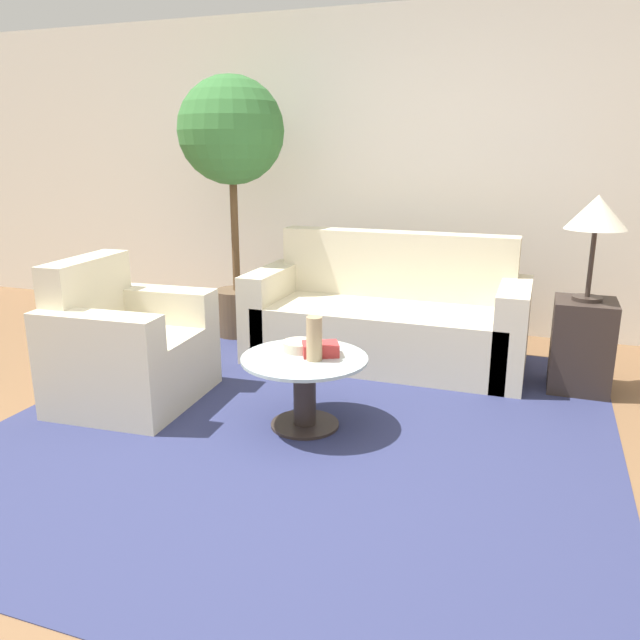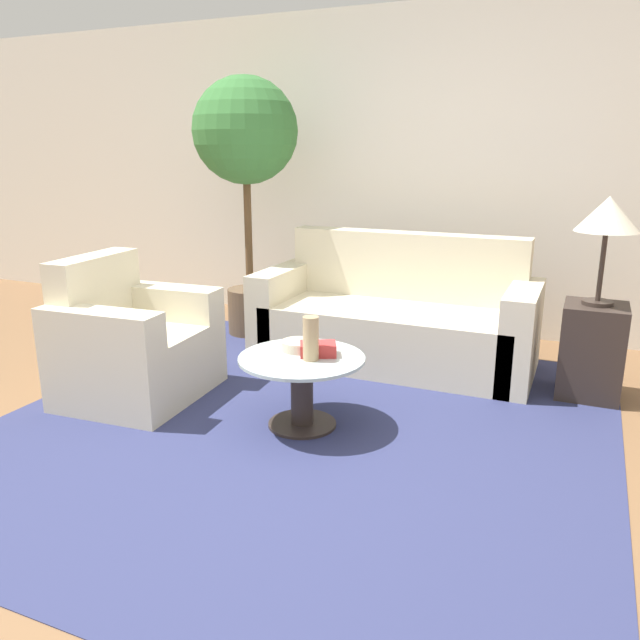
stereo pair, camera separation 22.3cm
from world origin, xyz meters
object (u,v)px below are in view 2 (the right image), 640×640
armchair (130,349)px  coffee_table (302,381)px  potted_plant (246,148)px  book_stack (318,349)px  table_lamp (608,217)px  vase (311,338)px  bowl (298,346)px  sofa_main (396,321)px

armchair → coffee_table: size_ratio=1.32×
armchair → coffee_table: 1.17m
potted_plant → book_stack: potted_plant is taller
table_lamp → vase: (-1.38, -1.14, -0.58)m
armchair → book_stack: armchair is taller
bowl → book_stack: bearing=-14.0°
sofa_main → coffee_table: 1.29m
potted_plant → table_lamp: bearing=-8.1°
armchair → table_lamp: table_lamp is taller
armchair → sofa_main: bearing=-49.4°
coffee_table → bowl: 0.20m
table_lamp → bowl: table_lamp is taller
coffee_table → table_lamp: (1.45, 1.11, 0.85)m
vase → book_stack: 0.12m
armchair → vase: 1.26m
armchair → table_lamp: bearing=-70.6°
sofa_main → armchair: (-1.32, -1.28, 0.00)m
armchair → book_stack: size_ratio=3.93×
sofa_main → armchair: bearing=-135.8°
potted_plant → bowl: 2.07m
table_lamp → potted_plant: bearing=171.9°
coffee_table → armchair: bearing=-180.0°
armchair → potted_plant: 1.91m
sofa_main → bowl: (-0.21, -1.19, 0.14)m
sofa_main → bowl: 1.22m
potted_plant → vase: potted_plant is taller
potted_plant → vase: (1.23, -1.51, -0.97)m
book_stack → table_lamp: bearing=11.6°
bowl → sofa_main: bearing=79.8°
coffee_table → vase: (0.07, -0.03, 0.26)m
armchair → coffee_table: armchair is taller
sofa_main → book_stack: size_ratio=8.39×
potted_plant → book_stack: (1.24, -1.43, -1.06)m
coffee_table → vase: 0.27m
sofa_main → bowl: bearing=-100.2°
book_stack → bowl: bearing=140.3°
table_lamp → potted_plant: 2.67m
sofa_main → potted_plant: (-1.31, 0.20, 1.20)m
vase → bowl: 0.20m
armchair → table_lamp: size_ratio=1.41×
sofa_main → table_lamp: 1.54m
sofa_main → coffee_table: (-0.15, -1.28, -0.03)m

